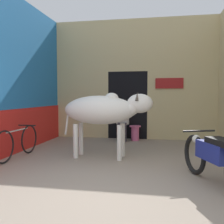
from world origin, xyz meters
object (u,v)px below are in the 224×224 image
Objects in this scene: shopkeeper_seated at (123,120)px; bicycle at (18,142)px; plastic_stool at (135,133)px; bucket at (212,146)px; cow at (104,110)px; motorcycle_near at (215,157)px.

bicycle is at bearing -127.07° from shopkeeper_seated.
shopkeeper_seated is 0.57m from plastic_stool.
shopkeeper_seated is 4.68× the size of bucket.
plastic_stool reaches higher than bucket.
cow reaches higher than bicycle.
motorcycle_near is 1.10× the size of bicycle.
plastic_stool is (0.47, 2.37, -0.82)m from cow.
cow is at bearing -92.27° from shopkeeper_seated.
bucket is at bearing -29.58° from plastic_stool.
shopkeeper_seated is (1.99, 2.64, 0.30)m from bicycle.
plastic_stool is at bearing 16.80° from shopkeeper_seated.
plastic_stool is at bearing 78.82° from cow.
plastic_stool is at bearing 150.42° from bucket.
motorcycle_near reaches higher than bucket.
cow is 7.82× the size of bucket.
plastic_stool is (2.37, 2.75, -0.11)m from bicycle.
shopkeeper_seated is at bearing 117.61° from motorcycle_near.
motorcycle_near is 4.12m from bicycle.
shopkeeper_seated reaches higher than motorcycle_near.
cow is 2.55m from plastic_stool.
shopkeeper_seated is 2.70m from bucket.
motorcycle_near is (2.06, -1.52, -0.61)m from cow.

